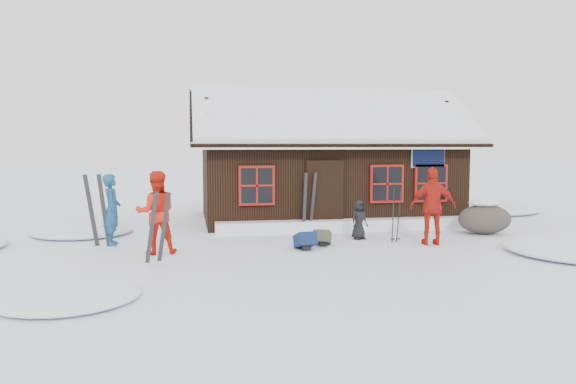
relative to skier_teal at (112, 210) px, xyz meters
name	(u,v)px	position (x,y,z in m)	size (l,w,h in m)	color
ground	(313,246)	(4.92, -1.04, -0.89)	(120.00, 120.00, 0.00)	white
mountain_hut	(324,172)	(6.42, 3.94, 0.68)	(8.90, 6.09, 4.42)	black
snow_drift	(346,225)	(6.42, 1.21, -0.72)	(7.60, 0.60, 0.35)	white
snow_mounds	(355,233)	(6.57, 0.82, -0.89)	(20.60, 13.20, 0.48)	white
skier_teal	(112,210)	(0.00, 0.00, 0.00)	(0.65, 0.43, 1.79)	navy
skier_orange_left	(156,212)	(1.15, -1.33, 0.07)	(0.93, 0.73, 1.92)	red
skier_orange_right	(433,206)	(7.93, -1.38, 0.08)	(1.14, 0.47, 1.95)	#B31C12
skier_crouched	(359,220)	(6.36, -0.27, -0.37)	(0.51, 0.33, 1.04)	black
boulder	(485,218)	(10.12, -0.02, -0.45)	(1.52, 1.14, 0.88)	#4D463E
ski_pair_left	(158,228)	(1.24, -2.25, -0.16)	(0.58, 0.18, 1.56)	black
ski_pair_mid	(98,211)	(-0.33, -0.09, -0.02)	(0.64, 0.16, 1.85)	black
ski_pair_right	(309,203)	(5.29, 1.16, -0.06)	(0.50, 0.26, 1.77)	black
ski_poles	(396,216)	(7.16, -0.85, -0.21)	(0.26, 0.13, 1.45)	black
backpack_blue	(305,243)	(4.64, -1.44, -0.74)	(0.43, 0.57, 0.31)	#101F47
backpack_olive	(322,240)	(5.17, -1.01, -0.75)	(0.40, 0.53, 0.29)	#3F4330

